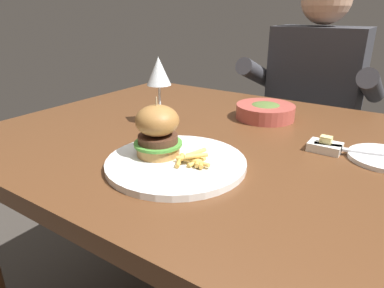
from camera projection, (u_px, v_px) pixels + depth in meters
name	position (u px, v px, depth m)	size (l,w,h in m)	color
dining_table	(239.00, 171.00, 0.88)	(1.31, 0.92, 0.74)	#56331C
main_plate	(176.00, 163.00, 0.71)	(0.29, 0.29, 0.01)	white
burger_sandwich	(158.00, 130.00, 0.72)	(0.10, 0.10, 0.13)	#B78447
fries_pile	(194.00, 159.00, 0.69)	(0.09, 0.10, 0.02)	#E0B251
wine_glass	(159.00, 74.00, 0.93)	(0.07, 0.07, 0.19)	silver
table_knife	(359.00, 151.00, 0.76)	(0.23, 0.07, 0.01)	silver
butter_dish	(325.00, 146.00, 0.79)	(0.07, 0.05, 0.04)	white
soup_bowl	(265.00, 111.00, 1.02)	(0.17, 0.17, 0.05)	#B24C42
diner_person	(309.00, 127.00, 1.50)	(0.51, 0.36, 1.18)	#282833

